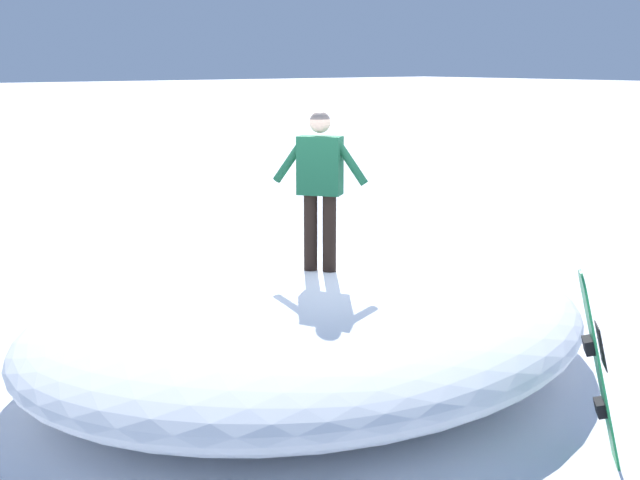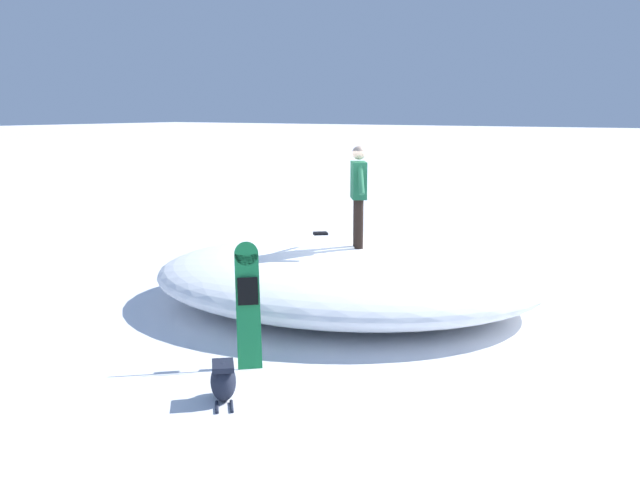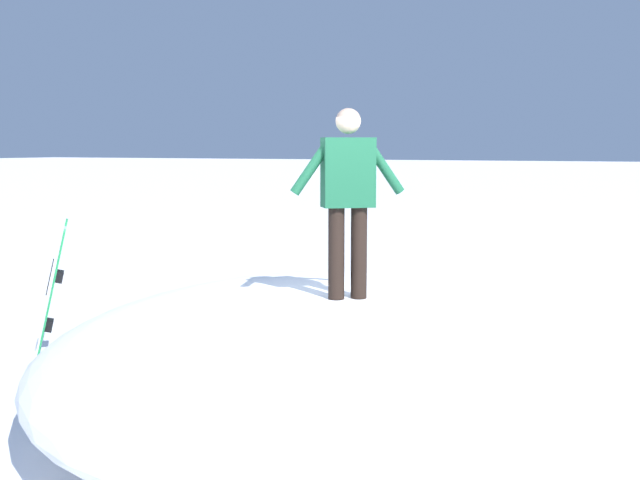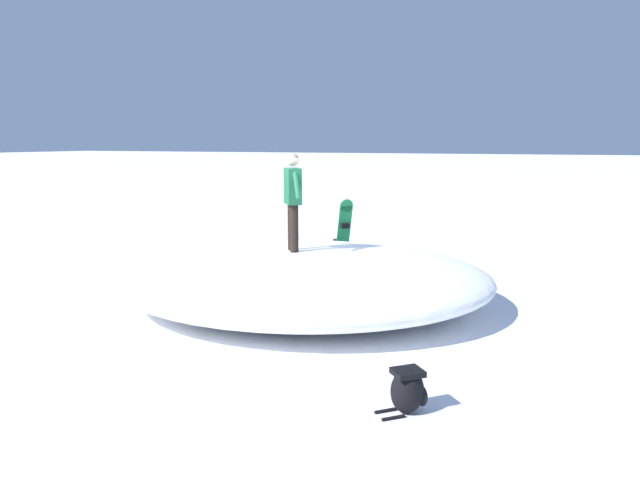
# 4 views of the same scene
# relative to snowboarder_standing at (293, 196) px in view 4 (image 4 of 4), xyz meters

# --- Properties ---
(ground) EXTENTS (240.00, 240.00, 0.00)m
(ground) POSITION_rel_snowboarder_standing_xyz_m (-0.06, -0.02, -1.88)
(ground) COLOR white
(snow_mound) EXTENTS (6.67, 7.49, 0.94)m
(snow_mound) POSITION_rel_snowboarder_standing_xyz_m (-0.09, 0.15, -1.40)
(snow_mound) COLOR white
(snow_mound) RESTS_ON ground
(snowboarder_standing) EXTENTS (0.85, 0.66, 1.63)m
(snowboarder_standing) POSITION_rel_snowboarder_standing_xyz_m (0.00, 0.00, 0.00)
(snowboarder_standing) COLOR black
(snowboarder_standing) RESTS_ON snow_mound
(snowboard_primary_upright) EXTENTS (0.49, 0.48, 1.53)m
(snowboard_primary_upright) POSITION_rel_snowboarder_standing_xyz_m (-3.16, -0.23, -1.08)
(snowboard_primary_upright) COLOR #1E8C47
(snowboard_primary_upright) RESTS_ON ground
(backpack_near) EXTENTS (0.59, 0.56, 0.43)m
(backpack_near) POSITION_rel_snowboarder_standing_xyz_m (-4.20, -0.70, -1.66)
(backpack_near) COLOR #1E2333
(backpack_near) RESTS_ON ground
(backpack_far) EXTENTS (0.52, 0.54, 0.48)m
(backpack_far) POSITION_rel_snowboarder_standing_xyz_m (3.15, 2.75, -1.63)
(backpack_far) COLOR black
(backpack_far) RESTS_ON ground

